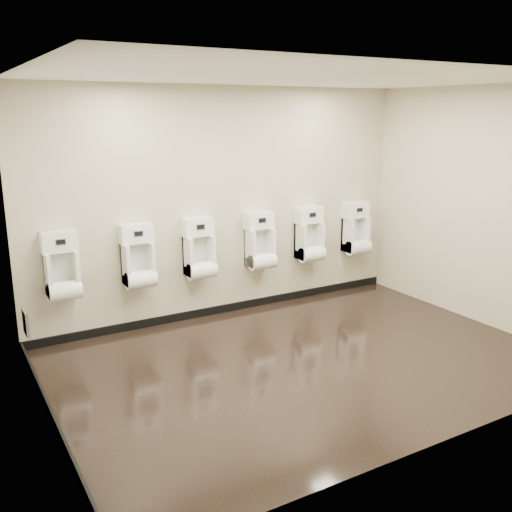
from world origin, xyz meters
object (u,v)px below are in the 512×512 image
at_px(urinal_0, 62,271).
at_px(urinal_5, 356,232).
at_px(urinal_1, 138,261).
at_px(urinal_3, 260,245).
at_px(access_panel, 26,323).
at_px(urinal_2, 199,253).
at_px(urinal_4, 310,238).

distance_m(urinal_0, urinal_5, 4.00).
distance_m(urinal_1, urinal_3, 1.60).
height_order(urinal_3, urinal_5, same).
bearing_deg(urinal_1, access_panel, -161.93).
bearing_deg(urinal_3, urinal_2, 180.00).
height_order(urinal_1, urinal_3, same).
distance_m(access_panel, urinal_3, 2.95).
distance_m(urinal_3, urinal_5, 1.56).
relative_size(urinal_0, urinal_2, 1.00).
bearing_deg(urinal_5, urinal_0, 180.00).
relative_size(urinal_0, urinal_5, 1.00).
distance_m(urinal_0, urinal_3, 2.44).
relative_size(urinal_0, urinal_1, 1.00).
height_order(urinal_3, urinal_4, same).
distance_m(urinal_1, urinal_2, 0.76).
relative_size(access_panel, urinal_5, 0.35).
distance_m(urinal_0, urinal_2, 1.59).
xyz_separation_m(urinal_0, urinal_5, (4.00, 0.00, 0.00)).
bearing_deg(urinal_0, urinal_4, 0.00).
bearing_deg(access_panel, urinal_0, 42.58).
height_order(urinal_1, urinal_5, same).
xyz_separation_m(urinal_1, urinal_4, (2.37, 0.00, 0.00)).
height_order(access_panel, urinal_0, urinal_0).
relative_size(access_panel, urinal_3, 0.35).
height_order(urinal_4, urinal_5, same).
xyz_separation_m(urinal_1, urinal_2, (0.76, 0.00, 0.00)).
bearing_deg(urinal_1, urinal_3, 0.00).
xyz_separation_m(access_panel, urinal_0, (0.46, 0.42, 0.36)).
xyz_separation_m(urinal_2, urinal_5, (2.40, 0.00, 0.00)).
bearing_deg(urinal_2, urinal_1, 180.00).
distance_m(urinal_2, urinal_5, 2.40).
bearing_deg(urinal_3, urinal_5, 0.00).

